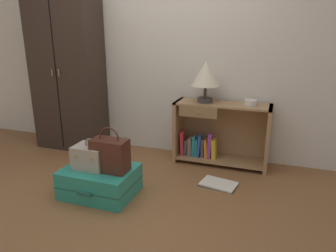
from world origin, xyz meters
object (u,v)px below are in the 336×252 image
handbag (110,155)px  bottle (62,179)px  bookshelf (217,134)px  bowl (250,102)px  open_book_on_floor (219,184)px  suitcase_large (100,181)px  table_lamp (206,75)px  train_case (91,157)px  wardrobe (68,70)px

handbag → bottle: (-0.56, -0.00, -0.33)m
bookshelf → bowl: 0.52m
handbag → open_book_on_floor: bearing=31.6°
suitcase_large → handbag: size_ratio=1.60×
bookshelf → table_lamp: (-0.15, -0.03, 0.67)m
open_book_on_floor → bowl: bearing=69.6°
handbag → bottle: bearing=-180.0°
suitcase_large → handbag: (0.13, -0.01, 0.29)m
table_lamp → train_case: 1.51m
table_lamp → handbag: 1.39m
bookshelf → bottle: 1.75m
wardrobe → bowl: size_ratio=15.00×
bottle → open_book_on_floor: bottle is taller
table_lamp → bottle: table_lamp is taller
wardrobe → table_lamp: (1.78, 0.04, 0.02)m
handbag → open_book_on_floor: 1.13m
open_book_on_floor → bookshelf: bearing=103.7°
table_lamp → bookshelf: bearing=9.6°
bowl → bottle: bowl is taller
bookshelf → bowl: (0.34, -0.00, 0.40)m
table_lamp → train_case: bearing=-126.8°
suitcase_large → bottle: (-0.43, -0.01, -0.04)m
suitcase_large → open_book_on_floor: size_ratio=1.67×
table_lamp → open_book_on_floor: size_ratio=1.14×
table_lamp → open_book_on_floor: bearing=-61.7°
bottle → open_book_on_floor: (1.46, 0.55, -0.08)m
train_case → bowl: bearing=40.4°
table_lamp → suitcase_large: (-0.74, -1.08, -0.89)m
bookshelf → bowl: bowl is taller
bookshelf → suitcase_large: (-0.89, -1.11, -0.22)m
bookshelf → handbag: (-0.76, -1.11, 0.07)m
bookshelf → bottle: size_ratio=5.62×
train_case → bottle: train_case is taller
table_lamp → handbag: (-0.61, -1.09, -0.61)m
wardrobe → train_case: 1.56m
bowl → handbag: (-1.11, -1.11, -0.33)m
handbag → table_lamp: bearing=60.6°
open_book_on_floor → handbag: bearing=-148.4°
wardrobe → bookshelf: wardrobe is taller
table_lamp → bottle: size_ratio=2.40×
train_case → bottle: 0.46m
wardrobe → open_book_on_floor: wardrobe is taller
bookshelf → bowl: size_ratio=7.92×
train_case → bottle: size_ratio=1.57×
suitcase_large → open_book_on_floor: 1.17m
bowl → bottle: size_ratio=0.71×
handbag → wardrobe: bearing=137.9°
suitcase_large → train_case: train_case is taller
bookshelf → table_lamp: 0.69m
suitcase_large → open_book_on_floor: bearing=28.0°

